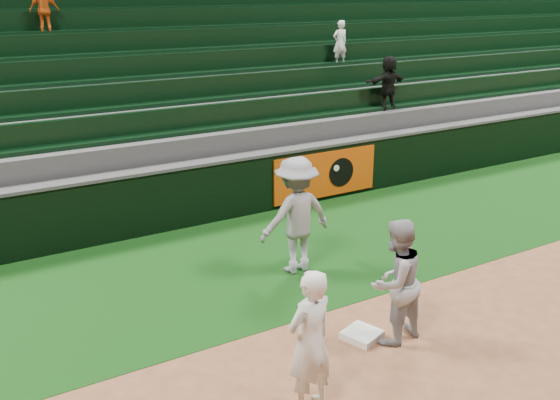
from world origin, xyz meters
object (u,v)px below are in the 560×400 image
object	(u,v)px
first_baseman	(310,342)
baserunner	(395,282)
first_base	(362,335)
base_coach	(296,215)

from	to	relation	value
first_baseman	baserunner	xyz separation A→B (m)	(1.73, 0.62, 0.01)
first_base	base_coach	distance (m)	2.45
baserunner	base_coach	distance (m)	2.47
first_baseman	baserunner	bearing A→B (deg)	-170.44
first_base	baserunner	size ratio (longest dim) A/B	0.26
first_base	baserunner	xyz separation A→B (m)	(0.33, -0.23, 0.80)
first_base	baserunner	world-z (taller)	baserunner
first_base	base_coach	size ratio (longest dim) A/B	0.23
first_baseman	base_coach	distance (m)	3.56
first_baseman	base_coach	world-z (taller)	base_coach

